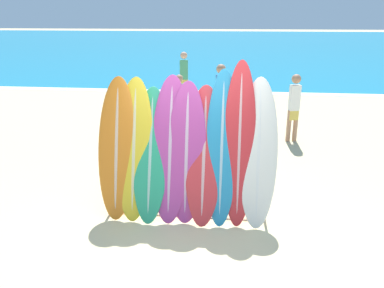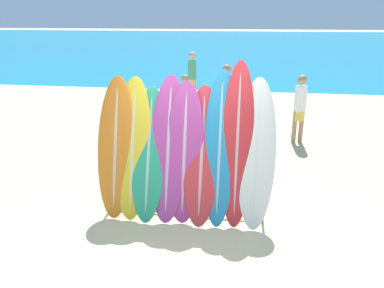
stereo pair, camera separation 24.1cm
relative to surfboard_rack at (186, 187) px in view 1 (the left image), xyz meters
name	(u,v)px [view 1 (the left image)]	position (x,y,z in m)	size (l,w,h in m)	color
ground_plane	(195,223)	(0.15, -0.24, -0.48)	(160.00, 160.00, 0.00)	beige
ocean_water	(229,42)	(0.15, 39.21, -0.48)	(120.00, 60.00, 0.01)	teal
surfboard_rack	(186,187)	(0.00, 0.00, 0.00)	(2.48, 0.04, 0.89)	#28282D
surfboard_slot_0	(117,149)	(-1.07, 0.02, 0.59)	(0.59, 0.71, 2.14)	orange
surfboard_slot_1	(134,149)	(-0.81, 0.03, 0.58)	(0.58, 0.74, 2.13)	yellow
surfboard_slot_2	(151,155)	(-0.55, 0.01, 0.51)	(0.55, 0.82, 1.99)	#289E70
surfboard_slot_3	(170,149)	(-0.25, 0.04, 0.60)	(0.58, 0.77, 2.17)	#B23D8E
surfboard_slot_4	(187,153)	(0.00, 0.02, 0.56)	(0.59, 0.65, 2.09)	#B23D8E
surfboard_slot_5	(204,155)	(0.26, 0.02, 0.53)	(0.57, 0.82, 2.03)	red
surfboard_slot_6	(222,148)	(0.53, 0.05, 0.65)	(0.48, 0.80, 2.27)	teal
surfboard_slot_7	(239,144)	(0.79, 0.06, 0.72)	(0.48, 0.75, 2.40)	red
surfboard_slot_8	(258,153)	(1.07, 0.03, 0.60)	(0.56, 0.77, 2.16)	silver
person_near_water	(220,96)	(0.35, 4.45, 0.51)	(0.27, 0.31, 1.82)	#A87A5B
person_mid_beach	(294,105)	(2.17, 3.94, 0.43)	(0.28, 0.22, 1.67)	#A87A5B
person_far_left	(184,76)	(-1.05, 7.88, 0.50)	(0.30, 0.24, 1.80)	tan
person_far_right	(179,101)	(-0.73, 4.40, 0.36)	(0.26, 0.21, 1.55)	#A87A5B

